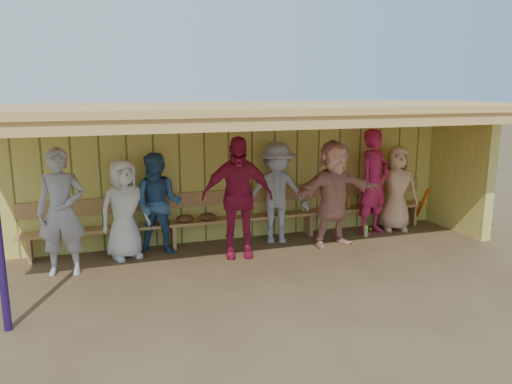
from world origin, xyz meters
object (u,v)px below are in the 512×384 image
player_c (158,204)px  player_e (277,193)px  bench (243,212)px  player_b (124,209)px  player_g (374,182)px  player_a (61,212)px  player_h (397,188)px  player_f (333,193)px  player_d (237,197)px

player_c → player_e: player_e is taller
bench → player_b: bearing=-170.5°
player_c → player_g: player_g is taller
player_a → player_b: (0.92, 0.46, -0.14)m
player_b → player_c: size_ratio=0.96×
player_b → player_g: bearing=-18.8°
player_a → player_h: (6.07, 0.51, -0.12)m
player_f → player_d: bearing=170.7°
player_c → player_f: (2.98, -0.48, 0.08)m
player_a → player_f: 4.45m
player_d → player_g: (2.83, 0.46, 0.00)m
player_b → player_a: bearing=-172.1°
player_c → bench: bearing=32.3°
player_a → player_d: size_ratio=0.96×
player_f → player_g: bearing=11.3°
player_e → player_h: bearing=14.2°
bench → player_h: bearing=-5.7°
player_a → player_c: size_ratio=1.12×
player_a → player_h: bearing=14.8°
player_b → player_c: (0.56, 0.05, 0.04)m
player_c → player_f: size_ratio=0.91×
player_a → player_f: (4.45, 0.02, -0.02)m
player_a → player_h: 6.09m
player_c → player_g: (4.04, -0.06, 0.14)m
player_a → player_g: bearing=14.7°
player_c → player_d: bearing=-1.8°
player_g → player_d: bearing=166.4°
player_a → bench: 3.17m
player_d → player_e: 1.03m
player_a → bench: (3.03, 0.81, -0.43)m
player_f → player_h: bearing=6.2°
player_c → player_e: size_ratio=0.95×
player_f → player_g: size_ratio=0.94×
player_b → player_f: (3.54, -0.44, 0.12)m
player_c → player_g: size_ratio=0.86×
player_c → player_h: (4.59, 0.00, -0.02)m
player_a → player_b: player_a is taller
player_g → bench: size_ratio=0.26×
player_d → player_g: player_g is taller
player_b → bench: size_ratio=0.22×
player_a → player_g: player_g is taller
player_d → player_h: size_ratio=1.20×
player_f → player_h: 1.69m
player_g → player_b: bearing=157.0°
player_e → player_h: 2.50m
player_e → player_a: bearing=-157.8°
player_b → bench: (2.12, 0.35, -0.29)m
player_c → player_h: bearing=21.3°
player_g → player_c: bearing=156.4°
player_e → player_c: bearing=-165.8°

